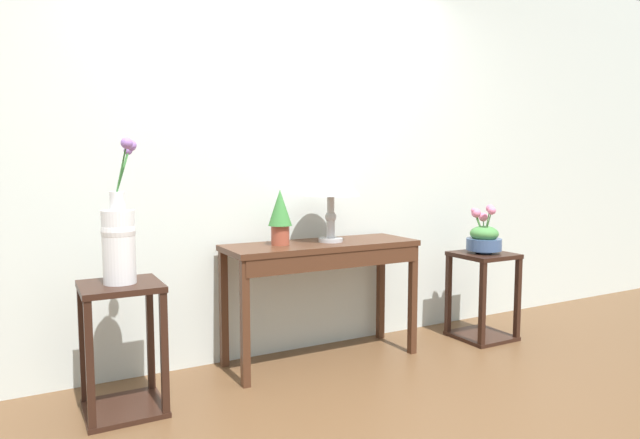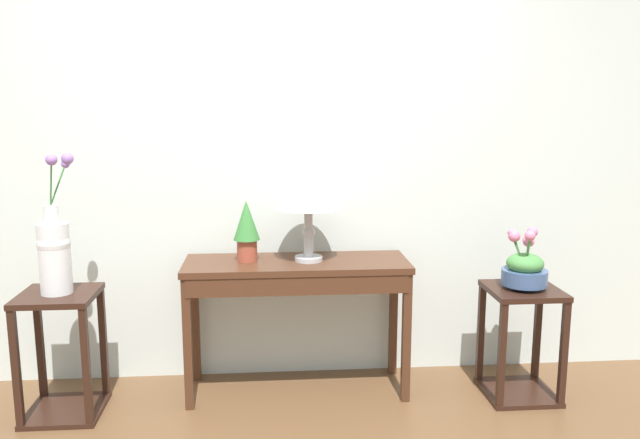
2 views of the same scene
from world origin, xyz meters
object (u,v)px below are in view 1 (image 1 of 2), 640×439
(console_table, at_px, (323,260))
(pedestal_stand_left, at_px, (123,348))
(potted_plant_on_console, at_px, (280,214))
(pedestal_stand_right, at_px, (482,296))
(table_lamp, at_px, (331,178))
(flower_vase_tall_left, at_px, (119,237))
(planter_bowl_wide_right, at_px, (484,237))

(console_table, relative_size, pedestal_stand_left, 1.87)
(potted_plant_on_console, xyz_separation_m, pedestal_stand_right, (1.51, -0.19, -0.64))
(console_table, bearing_deg, pedestal_stand_right, -6.28)
(pedestal_stand_left, bearing_deg, console_table, 7.04)
(pedestal_stand_left, bearing_deg, pedestal_stand_right, 0.38)
(table_lamp, bearing_deg, console_table, -159.90)
(console_table, bearing_deg, flower_vase_tall_left, -172.96)
(potted_plant_on_console, relative_size, pedestal_stand_left, 0.51)
(potted_plant_on_console, xyz_separation_m, pedestal_stand_left, (-0.96, -0.21, -0.62))
(potted_plant_on_console, distance_m, planter_bowl_wide_right, 1.53)
(potted_plant_on_console, bearing_deg, pedestal_stand_left, -167.98)
(table_lamp, distance_m, planter_bowl_wide_right, 1.25)
(console_table, xyz_separation_m, flower_vase_tall_left, (-1.23, -0.15, 0.24))
(console_table, xyz_separation_m, pedestal_stand_right, (1.23, -0.14, -0.34))
(table_lamp, height_order, flower_vase_tall_left, flower_vase_tall_left)
(table_lamp, relative_size, planter_bowl_wide_right, 1.55)
(console_table, height_order, planter_bowl_wide_right, planter_bowl_wide_right)
(planter_bowl_wide_right, bearing_deg, pedestal_stand_right, -2.40)
(potted_plant_on_console, height_order, flower_vase_tall_left, flower_vase_tall_left)
(table_lamp, xyz_separation_m, pedestal_stand_right, (1.17, -0.16, -0.85))
(planter_bowl_wide_right, bearing_deg, flower_vase_tall_left, -179.62)
(table_lamp, height_order, potted_plant_on_console, table_lamp)
(console_table, distance_m, flower_vase_tall_left, 1.26)
(potted_plant_on_console, bearing_deg, planter_bowl_wide_right, -7.15)
(pedestal_stand_left, distance_m, pedestal_stand_right, 2.47)
(pedestal_stand_right, relative_size, planter_bowl_wide_right, 1.79)
(flower_vase_tall_left, bearing_deg, console_table, 7.04)
(potted_plant_on_console, bearing_deg, console_table, -11.00)
(pedestal_stand_left, relative_size, flower_vase_tall_left, 0.92)
(potted_plant_on_console, distance_m, pedestal_stand_left, 1.16)
(table_lamp, height_order, planter_bowl_wide_right, table_lamp)
(console_table, height_order, flower_vase_tall_left, flower_vase_tall_left)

